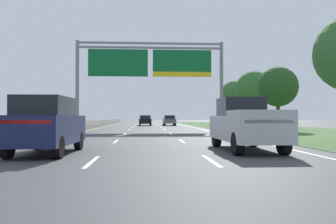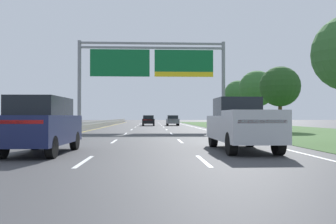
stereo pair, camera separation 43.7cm
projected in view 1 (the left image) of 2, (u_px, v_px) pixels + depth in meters
ground_plane at (147, 131)px, 35.57m from camera, size 220.00×220.00×0.00m
lane_striping at (147, 131)px, 35.12m from camera, size 11.96×106.00×0.01m
grass_verge_right at (285, 130)px, 36.46m from camera, size 14.00×110.00×0.02m
median_barrier_concrete at (80, 127)px, 35.16m from camera, size 0.60×110.00×0.85m
overhead_sign_gantry at (150, 67)px, 36.50m from camera, size 15.06×0.42×9.10m
pickup_truck_silver at (246, 124)px, 14.74m from camera, size 2.03×5.41×2.20m
car_navy_left_lane_suv at (47, 124)px, 13.30m from camera, size 2.02×4.75×2.11m
car_grey_right_lane_sedan at (169, 120)px, 55.19m from camera, size 1.83×4.40×1.57m
car_black_centre_lane_sedan at (145, 120)px, 54.29m from camera, size 1.84×4.41×1.57m
roadside_tree_mid at (278, 87)px, 34.49m from camera, size 3.85×3.85×6.19m
roadside_tree_far at (254, 89)px, 46.52m from camera, size 4.67×4.67×7.32m
roadside_tree_distant at (234, 94)px, 58.38m from camera, size 4.51×4.51×7.25m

